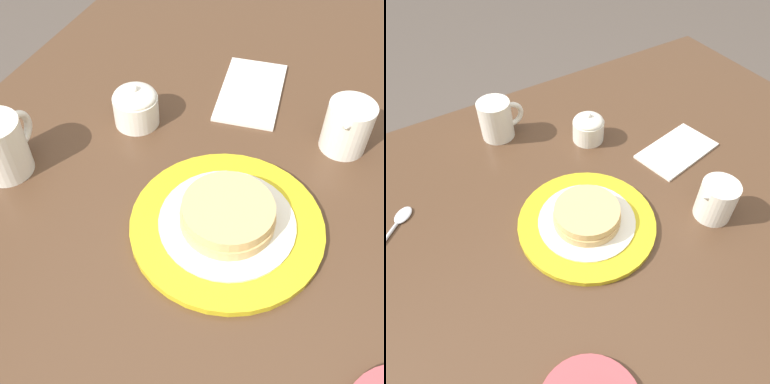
{
  "view_description": "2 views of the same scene",
  "coord_description": "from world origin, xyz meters",
  "views": [
    {
      "loc": [
        -0.45,
        -0.16,
        1.33
      ],
      "look_at": [
        -0.03,
        0.03,
        0.79
      ],
      "focal_mm": 45.0,
      "sensor_mm": 36.0,
      "label": 1
    },
    {
      "loc": [
        -0.31,
        -0.42,
        1.37
      ],
      "look_at": [
        -0.03,
        0.03,
        0.79
      ],
      "focal_mm": 35.0,
      "sensor_mm": 36.0,
      "label": 2
    }
  ],
  "objects": [
    {
      "name": "creamer_pitcher",
      "position": [
        0.19,
        -0.15,
        0.81
      ],
      "size": [
        0.12,
        0.08,
        0.09
      ],
      "color": "silver",
      "rests_on": "dining_table"
    },
    {
      "name": "coffee_mug",
      "position": [
        -0.08,
        0.33,
        0.81
      ],
      "size": [
        0.12,
        0.08,
        0.1
      ],
      "color": "silver",
      "rests_on": "dining_table"
    },
    {
      "name": "sugar_bowl",
      "position": [
        0.1,
        0.2,
        0.8
      ],
      "size": [
        0.08,
        0.08,
        0.08
      ],
      "color": "silver",
      "rests_on": "dining_table"
    },
    {
      "name": "spoon",
      "position": [
        -0.38,
        0.17,
        0.76
      ],
      "size": [
        0.13,
        0.13,
        0.01
      ],
      "color": "silver",
      "rests_on": "dining_table"
    },
    {
      "name": "dining_table",
      "position": [
        0.0,
        0.0,
        0.65
      ],
      "size": [
        1.44,
        0.98,
        0.76
      ],
      "color": "#4C3321",
      "rests_on": "ground_plane"
    },
    {
      "name": "ground_plane",
      "position": [
        0.0,
        0.0,
        0.0
      ],
      "size": [
        8.0,
        8.0,
        0.0
      ],
      "primitive_type": "plane",
      "color": "#51473F"
    },
    {
      "name": "pancake_plate",
      "position": [
        -0.05,
        -0.03,
        0.78
      ],
      "size": [
        0.28,
        0.28,
        0.05
      ],
      "color": "gold",
      "rests_on": "dining_table"
    },
    {
      "name": "napkin",
      "position": [
        0.26,
        0.04,
        0.76
      ],
      "size": [
        0.21,
        0.14,
        0.01
      ],
      "color": "silver",
      "rests_on": "dining_table"
    }
  ]
}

